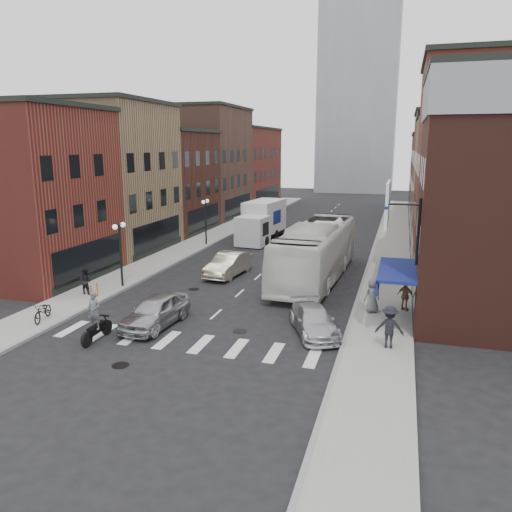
{
  "coord_description": "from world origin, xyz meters",
  "views": [
    {
      "loc": [
        9.12,
        -22.52,
        8.78
      ],
      "look_at": [
        0.72,
        6.1,
        2.12
      ],
      "focal_mm": 35.0,
      "sensor_mm": 36.0,
      "label": 1
    }
  ],
  "objects_px": {
    "transit_bus": "(316,251)",
    "sedan_left_far": "(228,265)",
    "streetlamp_near": "(120,243)",
    "motorcycle_rider": "(95,318)",
    "curb_car": "(314,321)",
    "box_truck": "(261,222)",
    "ped_right_b": "(406,296)",
    "billboard_sign": "(390,205)",
    "sedan_left_near": "(155,311)",
    "ped_right_a": "(390,327)",
    "ped_right_c": "(373,295)",
    "parked_bicycle": "(43,311)",
    "ped_left_solo": "(86,281)",
    "streetlamp_far": "(206,213)",
    "bike_rack": "(94,291)"
  },
  "relations": [
    {
      "from": "parked_bicycle",
      "to": "ped_right_b",
      "type": "relative_size",
      "value": 1.16
    },
    {
      "from": "motorcycle_rider",
      "to": "ped_right_b",
      "type": "xyz_separation_m",
      "value": [
        13.55,
        8.05,
        -0.14
      ]
    },
    {
      "from": "transit_bus",
      "to": "curb_car",
      "type": "bearing_deg",
      "value": -78.25
    },
    {
      "from": "transit_bus",
      "to": "curb_car",
      "type": "distance_m",
      "value": 10.06
    },
    {
      "from": "box_truck",
      "to": "streetlamp_near",
      "type": "bearing_deg",
      "value": -97.02
    },
    {
      "from": "curb_car",
      "to": "ped_right_a",
      "type": "distance_m",
      "value": 3.67
    },
    {
      "from": "curb_car",
      "to": "ped_right_b",
      "type": "height_order",
      "value": "ped_right_b"
    },
    {
      "from": "bike_rack",
      "to": "sedan_left_far",
      "type": "distance_m",
      "value": 9.31
    },
    {
      "from": "streetlamp_far",
      "to": "ped_right_b",
      "type": "bearing_deg",
      "value": -39.33
    },
    {
      "from": "streetlamp_near",
      "to": "curb_car",
      "type": "bearing_deg",
      "value": -18.42
    },
    {
      "from": "curb_car",
      "to": "box_truck",
      "type": "bearing_deg",
      "value": 88.03
    },
    {
      "from": "sedan_left_near",
      "to": "ped_right_b",
      "type": "xyz_separation_m",
      "value": [
        11.83,
        5.56,
        0.17
      ]
    },
    {
      "from": "streetlamp_near",
      "to": "motorcycle_rider",
      "type": "relative_size",
      "value": 1.77
    },
    {
      "from": "ped_right_a",
      "to": "ped_left_solo",
      "type": "bearing_deg",
      "value": -8.12
    },
    {
      "from": "streetlamp_far",
      "to": "motorcycle_rider",
      "type": "distance_m",
      "value": 22.33
    },
    {
      "from": "ped_right_b",
      "to": "ped_right_c",
      "type": "distance_m",
      "value": 1.85
    },
    {
      "from": "sedan_left_far",
      "to": "ped_right_a",
      "type": "distance_m",
      "value": 14.92
    },
    {
      "from": "motorcycle_rider",
      "to": "ped_left_solo",
      "type": "distance_m",
      "value": 7.44
    },
    {
      "from": "ped_right_b",
      "to": "ped_right_c",
      "type": "bearing_deg",
      "value": 55.21
    },
    {
      "from": "motorcycle_rider",
      "to": "curb_car",
      "type": "xyz_separation_m",
      "value": [
        9.4,
        3.7,
        -0.46
      ]
    },
    {
      "from": "billboard_sign",
      "to": "sedan_left_near",
      "type": "relative_size",
      "value": 0.81
    },
    {
      "from": "streetlamp_near",
      "to": "sedan_left_far",
      "type": "bearing_deg",
      "value": 41.54
    },
    {
      "from": "sedan_left_near",
      "to": "curb_car",
      "type": "distance_m",
      "value": 7.78
    },
    {
      "from": "transit_bus",
      "to": "sedan_left_near",
      "type": "xyz_separation_m",
      "value": [
        -6.08,
        -11.07,
        -1.1
      ]
    },
    {
      "from": "ped_right_a",
      "to": "sedan_left_far",
      "type": "bearing_deg",
      "value": -40.35
    },
    {
      "from": "motorcycle_rider",
      "to": "sedan_left_near",
      "type": "bearing_deg",
      "value": 52.29
    },
    {
      "from": "ped_right_a",
      "to": "ped_right_c",
      "type": "relative_size",
      "value": 1.03
    },
    {
      "from": "box_truck",
      "to": "ped_right_a",
      "type": "bearing_deg",
      "value": -56.23
    },
    {
      "from": "sedan_left_near",
      "to": "ped_right_c",
      "type": "bearing_deg",
      "value": 29.18
    },
    {
      "from": "sedan_left_far",
      "to": "ped_right_b",
      "type": "height_order",
      "value": "ped_right_b"
    },
    {
      "from": "sedan_left_near",
      "to": "ped_right_b",
      "type": "bearing_deg",
      "value": 29.2
    },
    {
      "from": "motorcycle_rider",
      "to": "ped_right_c",
      "type": "relative_size",
      "value": 1.27
    },
    {
      "from": "box_truck",
      "to": "sedan_left_far",
      "type": "height_order",
      "value": "box_truck"
    },
    {
      "from": "box_truck",
      "to": "ped_right_b",
      "type": "height_order",
      "value": "box_truck"
    },
    {
      "from": "sedan_left_far",
      "to": "ped_right_a",
      "type": "xyz_separation_m",
      "value": [
        10.96,
        -10.11,
        0.31
      ]
    },
    {
      "from": "streetlamp_near",
      "to": "motorcycle_rider",
      "type": "height_order",
      "value": "streetlamp_near"
    },
    {
      "from": "sedan_left_far",
      "to": "ped_right_c",
      "type": "height_order",
      "value": "ped_right_c"
    },
    {
      "from": "parked_bicycle",
      "to": "sedan_left_near",
      "type": "bearing_deg",
      "value": -3.64
    },
    {
      "from": "billboard_sign",
      "to": "ped_right_b",
      "type": "xyz_separation_m",
      "value": [
        1.01,
        3.57,
        -5.19
      ]
    },
    {
      "from": "sedan_left_near",
      "to": "ped_right_c",
      "type": "height_order",
      "value": "ped_right_c"
    },
    {
      "from": "streetlamp_near",
      "to": "motorcycle_rider",
      "type": "xyz_separation_m",
      "value": [
        3.45,
        -7.98,
        -1.82
      ]
    },
    {
      "from": "ped_right_a",
      "to": "streetlamp_near",
      "type": "bearing_deg",
      "value": -15.8
    },
    {
      "from": "billboard_sign",
      "to": "ped_right_a",
      "type": "xyz_separation_m",
      "value": [
        0.34,
        -1.86,
        -5.04
      ]
    },
    {
      "from": "transit_bus",
      "to": "ped_right_c",
      "type": "relative_size",
      "value": 7.4
    },
    {
      "from": "motorcycle_rider",
      "to": "sedan_left_near",
      "type": "distance_m",
      "value": 3.04
    },
    {
      "from": "ped_right_b",
      "to": "parked_bicycle",
      "type": "bearing_deg",
      "value": 51.11
    },
    {
      "from": "streetlamp_near",
      "to": "billboard_sign",
      "type": "bearing_deg",
      "value": -12.35
    },
    {
      "from": "transit_bus",
      "to": "sedan_left_far",
      "type": "distance_m",
      "value": 6.04
    },
    {
      "from": "parked_bicycle",
      "to": "streetlamp_near",
      "type": "bearing_deg",
      "value": 70.31
    },
    {
      "from": "transit_bus",
      "to": "sedan_left_near",
      "type": "height_order",
      "value": "transit_bus"
    }
  ]
}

